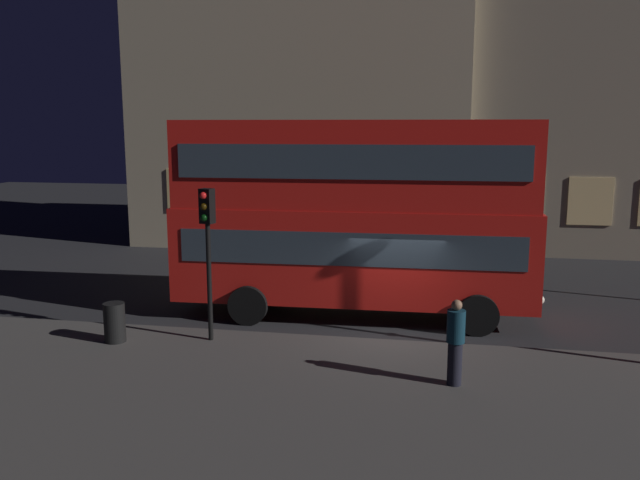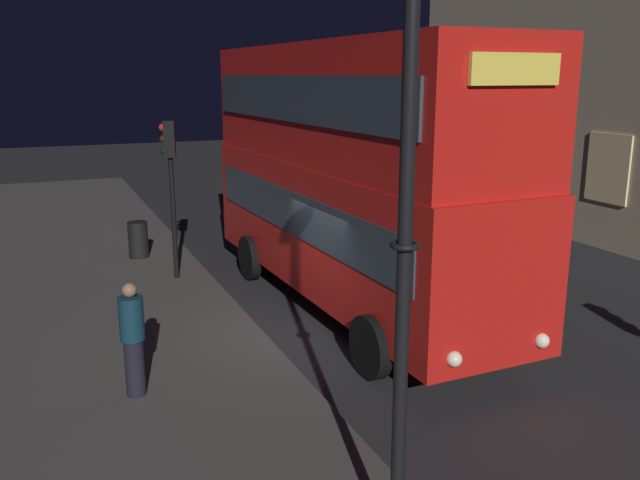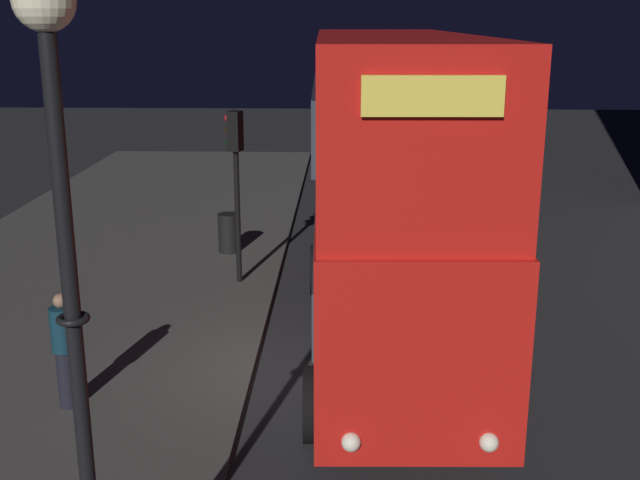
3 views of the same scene
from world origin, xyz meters
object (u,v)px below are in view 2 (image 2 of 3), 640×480
(street_lamp, at_px, (408,138))
(pedestrian, at_px, (133,338))
(double_decker_bus, at_px, (349,166))
(litter_bin, at_px, (138,240))
(traffic_light_near_kerb, at_px, (170,166))

(street_lamp, xyz_separation_m, pedestrian, (-4.73, -1.93, -3.36))
(double_decker_bus, xyz_separation_m, litter_bin, (-5.46, -3.71, -2.48))
(traffic_light_near_kerb, bearing_deg, double_decker_bus, 59.99)
(litter_bin, bearing_deg, double_decker_bus, 34.16)
(double_decker_bus, bearing_deg, traffic_light_near_kerb, -136.81)
(pedestrian, bearing_deg, traffic_light_near_kerb, 111.77)
(street_lamp, height_order, litter_bin, street_lamp)
(traffic_light_near_kerb, relative_size, street_lamp, 0.62)
(traffic_light_near_kerb, xyz_separation_m, pedestrian, (5.96, -1.80, -1.81))
(street_lamp, distance_m, litter_bin, 13.54)
(double_decker_bus, distance_m, pedestrian, 6.04)
(street_lamp, bearing_deg, double_decker_bus, 158.01)
(double_decker_bus, height_order, traffic_light_near_kerb, double_decker_bus)
(double_decker_bus, height_order, street_lamp, street_lamp)
(double_decker_bus, relative_size, pedestrian, 5.64)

